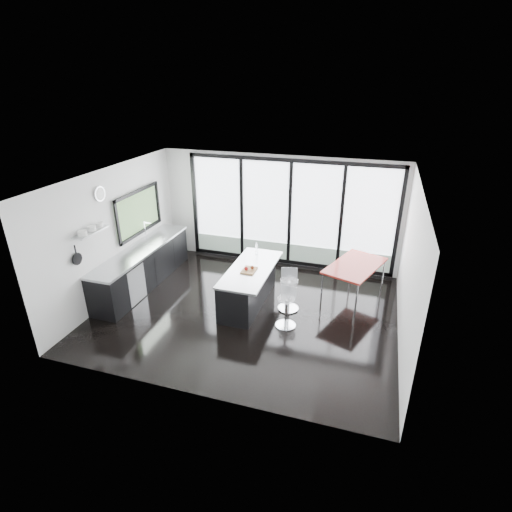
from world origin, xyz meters
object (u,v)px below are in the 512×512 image
(bar_stool_near, at_px, (286,312))
(red_table, at_px, (353,282))
(bar_stool_far, at_px, (289,295))
(island, at_px, (248,285))

(bar_stool_near, distance_m, red_table, 1.88)
(bar_stool_far, bearing_deg, red_table, 21.07)
(island, xyz_separation_m, red_table, (2.13, 0.85, -0.02))
(bar_stool_far, height_order, red_table, red_table)
(island, xyz_separation_m, bar_stool_far, (0.89, -0.01, -0.08))
(bar_stool_near, height_order, bar_stool_far, bar_stool_far)
(bar_stool_far, bearing_deg, bar_stool_near, -95.35)
(island, relative_size, bar_stool_far, 2.96)
(red_table, bearing_deg, bar_stool_near, -127.56)
(island, bearing_deg, bar_stool_far, -0.86)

